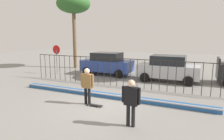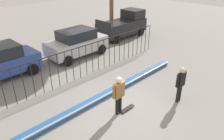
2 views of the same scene
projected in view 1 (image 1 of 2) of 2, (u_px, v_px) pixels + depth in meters
ground_plane at (98, 103)px, 9.70m from camera, size 60.00×60.00×0.00m
bowl_coping_ledge at (107, 95)px, 10.62m from camera, size 11.00×0.40×0.27m
perimeter_fence at (123, 70)px, 12.66m from camera, size 14.04×0.04×1.87m
skateboarder at (87, 83)px, 9.41m from camera, size 0.72×0.27×1.78m
skateboard at (95, 105)px, 9.29m from camera, size 0.80×0.20×0.07m
camera_operator at (131, 99)px, 7.09m from camera, size 0.71×0.27×1.77m
parked_car_blue at (107, 63)px, 16.71m from camera, size 4.30×2.12×1.90m
parked_car_silver at (168, 68)px, 14.25m from camera, size 4.30×2.12×1.90m
stop_sign at (57, 55)px, 16.88m from camera, size 0.76×0.07×2.50m
palm_tree_short at (74, 5)px, 19.36m from camera, size 3.33×3.33×7.30m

